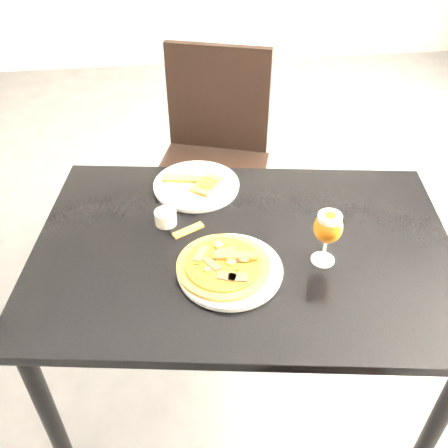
{
  "coord_description": "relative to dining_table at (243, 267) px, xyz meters",
  "views": [
    {
      "loc": [
        -0.31,
        -1.29,
        1.71
      ],
      "look_at": [
        -0.18,
        -0.24,
        0.83
      ],
      "focal_mm": 40.0,
      "sensor_mm": 36.0,
      "label": 1
    }
  ],
  "objects": [
    {
      "name": "loose_crust",
      "position": [
        -0.15,
        0.08,
        0.09
      ],
      "size": [
        0.1,
        0.07,
        0.01
      ],
      "primitive_type": "cube",
      "rotation": [
        0.0,
        0.0,
        0.48
      ],
      "color": "brown",
      "rests_on": "dining_table"
    },
    {
      "name": "plate_main",
      "position": [
        -0.05,
        -0.1,
        0.1
      ],
      "size": [
        0.38,
        0.38,
        0.02
      ],
      "primitive_type": "cylinder",
      "rotation": [
        0.0,
        0.0,
        -0.51
      ],
      "color": "white",
      "rests_on": "dining_table"
    },
    {
      "name": "plate_second",
      "position": [
        -0.11,
        0.3,
        0.1
      ],
      "size": [
        0.31,
        0.31,
        0.01
      ],
      "primitive_type": "cylinder",
      "rotation": [
        0.0,
        0.0,
        -0.1
      ],
      "color": "white",
      "rests_on": "dining_table"
    },
    {
      "name": "dining_table",
      "position": [
        0.0,
        0.0,
        0.0
      ],
      "size": [
        1.31,
        0.97,
        0.75
      ],
      "rotation": [
        0.0,
        0.0,
        -0.15
      ],
      "color": "black",
      "rests_on": "ground"
    },
    {
      "name": "chair_far",
      "position": [
        -0.01,
        0.78,
        -0.11
      ],
      "size": [
        0.58,
        0.58,
        1.0
      ],
      "rotation": [
        0.0,
        0.0,
        -0.31
      ],
      "color": "black",
      "rests_on": "ground"
    },
    {
      "name": "sauce_cup",
      "position": [
        -0.22,
        0.13,
        0.11
      ],
      "size": [
        0.07,
        0.07,
        0.04
      ],
      "color": "beige",
      "rests_on": "dining_table"
    },
    {
      "name": "crust_scraps",
      "position": [
        -0.1,
        0.3,
        0.11
      ],
      "size": [
        0.21,
        0.14,
        0.02
      ],
      "rotation": [
        0.0,
        0.0,
        0.23
      ],
      "color": "brown",
      "rests_on": "plate_second"
    },
    {
      "name": "beer_glass",
      "position": [
        0.21,
        -0.09,
        0.21
      ],
      "size": [
        0.08,
        0.08,
        0.16
      ],
      "color": "silver",
      "rests_on": "dining_table"
    },
    {
      "name": "pizza",
      "position": [
        -0.07,
        -0.1,
        0.11
      ],
      "size": [
        0.25,
        0.25,
        0.03
      ],
      "rotation": [
        0.0,
        0.0,
        -0.45
      ],
      "color": "brown",
      "rests_on": "plate_main"
    },
    {
      "name": "ground",
      "position": [
        0.12,
        0.24,
        -0.66
      ],
      "size": [
        6.0,
        6.0,
        0.0
      ],
      "primitive_type": "plane",
      "color": "#565659",
      "rests_on": "ground"
    }
  ]
}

